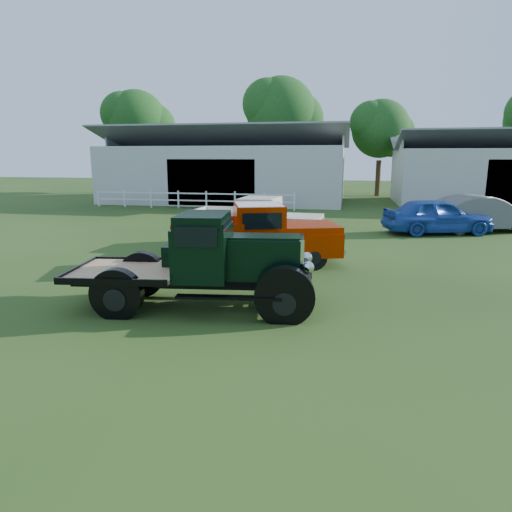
% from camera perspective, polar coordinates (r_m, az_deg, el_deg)
% --- Properties ---
extents(ground, '(120.00, 120.00, 0.00)m').
position_cam_1_polar(ground, '(10.63, -2.34, -6.86)').
color(ground, '#1F3812').
extents(shed_left, '(18.80, 10.20, 5.60)m').
position_cam_1_polar(shed_left, '(36.97, -3.48, 11.26)').
color(shed_left, '#999B92').
rests_on(shed_left, ground).
extents(shed_right, '(16.80, 9.20, 5.20)m').
position_cam_1_polar(shed_right, '(38.55, 29.27, 9.49)').
color(shed_right, '#999B92').
rests_on(shed_right, ground).
extents(fence_rail, '(14.20, 0.16, 1.20)m').
position_cam_1_polar(fence_rail, '(31.65, -7.97, 6.99)').
color(fence_rail, white).
rests_on(fence_rail, ground).
extents(tree_a, '(6.30, 6.30, 10.50)m').
position_cam_1_polar(tree_a, '(47.40, -14.63, 14.10)').
color(tree_a, black).
rests_on(tree_a, ground).
extents(tree_b, '(6.90, 6.90, 11.50)m').
position_cam_1_polar(tree_b, '(44.27, 3.10, 15.27)').
color(tree_b, black).
rests_on(tree_b, ground).
extents(tree_c, '(5.40, 5.40, 9.00)m').
position_cam_1_polar(tree_c, '(42.84, 15.21, 13.29)').
color(tree_c, black).
rests_on(tree_c, ground).
extents(vintage_flatbed, '(5.84, 2.89, 2.22)m').
position_cam_1_polar(vintage_flatbed, '(10.68, -7.08, -0.64)').
color(vintage_flatbed, black).
rests_on(vintage_flatbed, ground).
extents(red_pickup, '(5.94, 3.71, 2.03)m').
position_cam_1_polar(red_pickup, '(14.82, -0.08, 2.71)').
color(red_pickup, '#AA2100').
rests_on(red_pickup, ground).
extents(white_pickup, '(5.32, 2.38, 1.91)m').
position_cam_1_polar(white_pickup, '(17.79, 0.12, 4.14)').
color(white_pickup, beige).
rests_on(white_pickup, ground).
extents(misc_car_blue, '(5.17, 3.16, 1.64)m').
position_cam_1_polar(misc_car_blue, '(22.58, 21.72, 4.68)').
color(misc_car_blue, '#2049A8').
rests_on(misc_car_blue, ground).
extents(misc_car_grey, '(5.48, 3.57, 1.71)m').
position_cam_1_polar(misc_car_grey, '(24.05, 26.28, 4.78)').
color(misc_car_grey, '#5A5A5A').
rests_on(misc_car_grey, ground).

